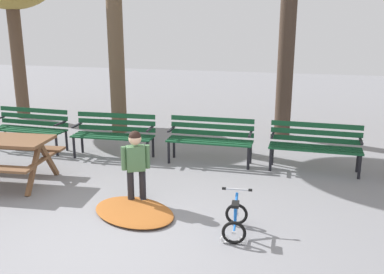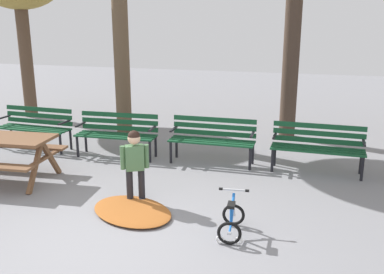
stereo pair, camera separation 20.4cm
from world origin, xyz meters
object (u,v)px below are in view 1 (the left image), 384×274
Objects in this scene: child_standing at (136,161)px; park_bench_far_left at (31,125)px; kids_bicycle at (235,220)px; park_bench_right at (211,136)px; park_bench_far_right at (315,143)px; park_bench_left at (114,132)px.

park_bench_far_left is at bearing 147.18° from child_standing.
kids_bicycle is (4.70, -2.64, -0.31)m from park_bench_far_left.
park_bench_right and park_bench_far_right have the same top height.
park_bench_left is 3.81m from park_bench_far_right.
park_bench_far_left is 1.47× the size of child_standing.
park_bench_far_left is 5.40m from kids_bicycle.
kids_bicycle is at bearing -71.66° from park_bench_right.
park_bench_right is 2.74× the size of kids_bicycle.
park_bench_left is 1.01× the size of park_bench_right.
park_bench_far_right is at bearing 1.01° from park_bench_far_left.
park_bench_left is at bearing 137.21° from kids_bicycle.
park_bench_far_right is 1.46× the size of child_standing.
park_bench_far_left and park_bench_left have the same top height.
park_bench_left is 3.84m from kids_bicycle.
park_bench_far_left is at bearing -178.71° from park_bench_right.
park_bench_far_right is at bearing 69.91° from kids_bicycle.
park_bench_far_left is 3.80m from park_bench_right.
child_standing is (3.13, -2.02, 0.14)m from park_bench_far_left.
child_standing is (1.23, -1.98, 0.14)m from park_bench_left.
kids_bicycle is at bearing -21.51° from child_standing.
child_standing is (-2.57, -2.12, 0.14)m from park_bench_far_right.
park_bench_right is (1.90, 0.12, 0.00)m from park_bench_left.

